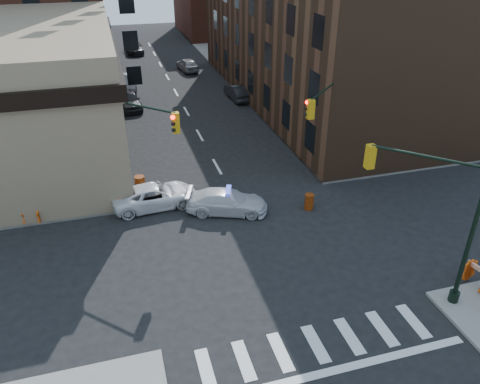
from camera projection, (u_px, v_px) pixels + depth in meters
ground at (262, 247)px, 24.42m from camera, size 140.00×140.00×0.00m
sidewalk_ne at (356, 65)px, 57.40m from camera, size 34.00×54.50×0.15m
commercial_row_ne at (321, 24)px, 43.01m from camera, size 14.00×34.00×14.00m
signal_pole_se at (448, 208)px, 18.99m from camera, size 5.40×5.27×8.00m
signal_pole_nw at (131, 144)px, 25.37m from camera, size 3.58×3.67×8.00m
signal_pole_ne at (327, 123)px, 28.20m from camera, size 3.67×3.58×8.00m
tree_ne_near at (252, 58)px, 46.34m from camera, size 3.00×3.00×4.85m
tree_ne_far at (231, 42)px, 53.05m from camera, size 3.00×3.00×4.85m
police_car at (227, 202)px, 27.21m from camera, size 5.09×3.38×1.37m
pickup at (155, 196)px, 27.78m from camera, size 5.19×2.68×1.40m
parked_car_wnear at (129, 100)px, 43.22m from camera, size 2.35×4.94×1.63m
parked_car_wfar at (127, 82)px, 48.74m from camera, size 1.66×4.47×1.46m
parked_car_wdeep at (134, 47)px, 62.91m from camera, size 2.21×5.34×1.54m
parked_car_enear at (238, 92)px, 45.59m from camera, size 1.81×4.57×1.48m
parked_car_efar at (187, 64)px, 54.97m from camera, size 2.33×4.56×1.49m
pedestrian_a at (46, 205)px, 26.37m from camera, size 0.69×0.61×1.60m
pedestrian_b at (29, 181)px, 28.87m from camera, size 0.84×0.70×1.58m
pedestrian_c at (67, 201)px, 26.60m from camera, size 1.09×0.59×1.77m
barrel_road at (309, 202)px, 27.60m from camera, size 0.64×0.64×0.96m
barrel_bank at (140, 185)px, 29.28m from camera, size 0.65×0.65×1.13m
barricade_se_a at (478, 276)px, 21.37m from camera, size 0.89×1.44×1.01m
barricade_nw_a at (126, 203)px, 27.36m from camera, size 1.17×0.78×0.80m
barricade_nw_b at (32, 216)px, 26.12m from camera, size 1.15×0.71×0.80m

